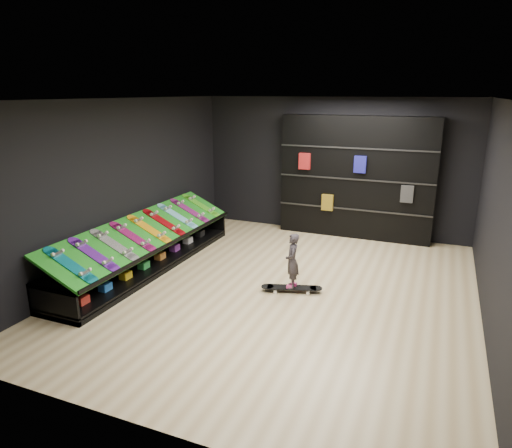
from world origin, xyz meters
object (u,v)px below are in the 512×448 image
at_px(child, 292,271).
at_px(back_shelving, 356,178).
at_px(floor_skateboard, 292,289).
at_px(display_rack, 148,254).

bearing_deg(child, back_shelving, 155.27).
distance_m(back_shelving, child, 3.50).
height_order(floor_skateboard, child, child).
height_order(display_rack, back_shelving, back_shelving).
relative_size(display_rack, floor_skateboard, 4.59).
distance_m(back_shelving, floor_skateboard, 3.60).
bearing_deg(floor_skateboard, display_rack, 161.66).
bearing_deg(back_shelving, child, -95.64).
relative_size(floor_skateboard, child, 1.83).
bearing_deg(child, display_rack, -109.72).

